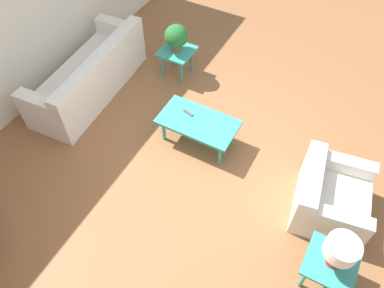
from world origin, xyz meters
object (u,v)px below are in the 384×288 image
(potted_plant, at_px, (176,37))
(table_lamp, at_px, (341,250))
(side_table_plant, at_px, (177,54))
(sofa, at_px, (91,77))
(coffee_table, at_px, (198,123))
(side_table_lamp, at_px, (330,265))
(armchair, at_px, (329,197))

(potted_plant, distance_m, table_lamp, 3.86)
(side_table_plant, bearing_deg, sofa, 47.00)
(sofa, bearing_deg, coffee_table, 82.67)
(coffee_table, height_order, side_table_lamp, side_table_lamp)
(sofa, distance_m, armchair, 3.89)
(table_lamp, bearing_deg, potted_plant, -35.80)
(potted_plant, bearing_deg, side_table_plant, 0.00)
(side_table_plant, relative_size, table_lamp, 1.21)
(sofa, relative_size, armchair, 2.11)
(armchair, xyz_separation_m, coffee_table, (1.91, -0.22, 0.10))
(side_table_lamp, distance_m, potted_plant, 3.87)
(armchair, relative_size, potted_plant, 2.35)
(sofa, xyz_separation_m, side_table_plant, (-0.96, -1.03, 0.09))
(side_table_plant, height_order, potted_plant, potted_plant)
(coffee_table, distance_m, table_lamp, 2.43)
(armchair, bearing_deg, table_lamp, -175.03)
(sofa, bearing_deg, potted_plant, 133.03)
(table_lamp, bearing_deg, side_table_lamp, 165.96)
(side_table_lamp, height_order, potted_plant, potted_plant)
(coffee_table, distance_m, side_table_plant, 1.52)
(sofa, bearing_deg, armchair, 81.03)
(sofa, distance_m, side_table_lamp, 4.27)
(sofa, relative_size, coffee_table, 2.06)
(armchair, height_order, table_lamp, table_lamp)
(side_table_lamp, bearing_deg, armchair, -76.06)
(armchair, xyz_separation_m, side_table_lamp, (-0.22, 0.88, 0.13))
(side_table_plant, xyz_separation_m, table_lamp, (-3.13, 2.26, 0.37))
(side_table_plant, distance_m, table_lamp, 3.88)
(armchair, height_order, potted_plant, potted_plant)
(side_table_plant, height_order, table_lamp, table_lamp)
(armchair, bearing_deg, sofa, 76.02)
(coffee_table, relative_size, potted_plant, 2.40)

